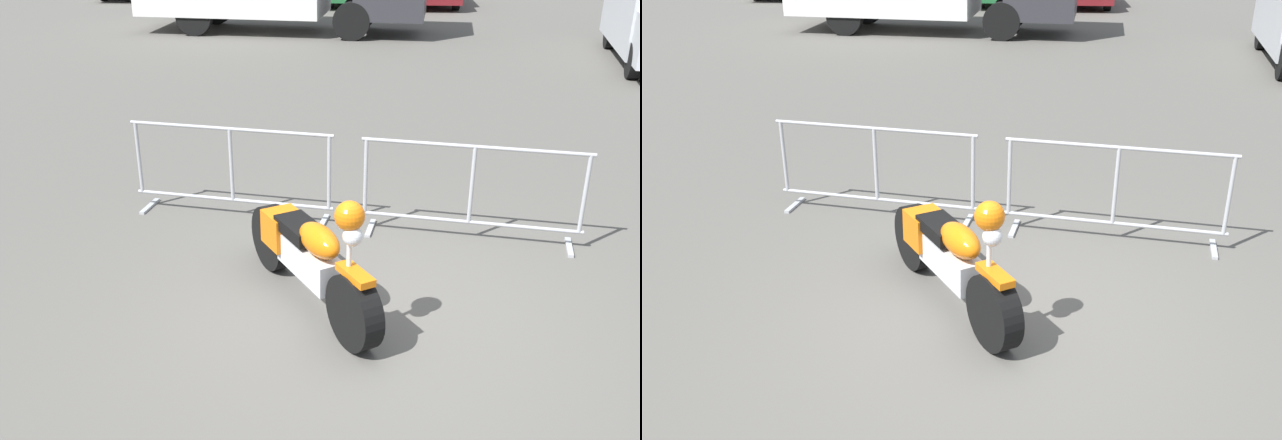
# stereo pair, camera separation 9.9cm
# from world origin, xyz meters

# --- Properties ---
(ground_plane) EXTENTS (120.00, 120.00, 0.00)m
(ground_plane) POSITION_xyz_m (0.00, 0.00, 0.00)
(ground_plane) COLOR #54514C
(motorcycle) EXTENTS (1.61, 1.78, 1.26)m
(motorcycle) POSITION_xyz_m (-0.53, 0.19, 0.48)
(motorcycle) COLOR black
(motorcycle) RESTS_ON ground
(crowd_barrier_near) EXTENTS (2.37, 0.46, 1.07)m
(crowd_barrier_near) POSITION_xyz_m (-1.87, 1.87, 0.56)
(crowd_barrier_near) COLOR #9EA0A5
(crowd_barrier_near) RESTS_ON ground
(crowd_barrier_far) EXTENTS (2.37, 0.46, 1.07)m
(crowd_barrier_far) POSITION_xyz_m (0.81, 1.87, 0.56)
(crowd_barrier_far) COLOR #9EA0A5
(crowd_barrier_far) RESTS_ON ground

